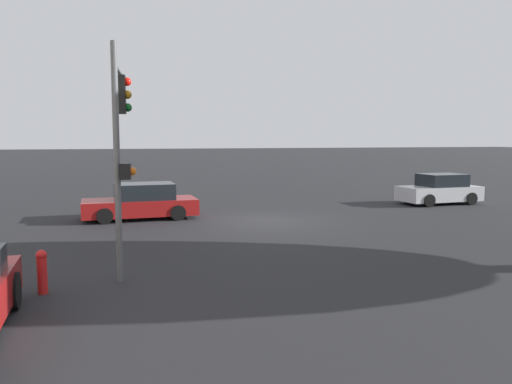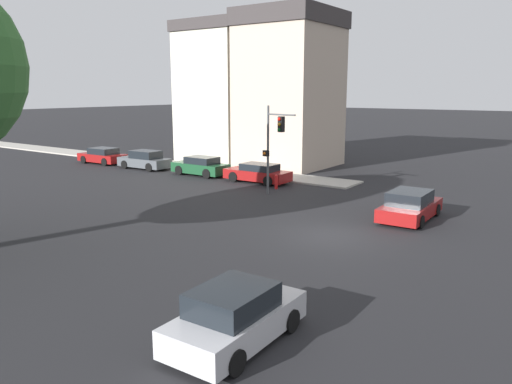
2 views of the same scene
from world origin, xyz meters
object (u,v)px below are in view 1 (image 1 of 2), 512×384
at_px(crossing_car_0, 440,190).
at_px(fire_hydrant, 42,270).
at_px(crossing_car_1, 141,202).
at_px(traffic_signal, 120,129).

relative_size(crossing_car_0, fire_hydrant, 4.32).
xyz_separation_m(crossing_car_0, crossing_car_1, (14.48, 0.43, -0.02)).
bearing_deg(fire_hydrant, crossing_car_1, -105.88).
height_order(traffic_signal, crossing_car_1, traffic_signal).
distance_m(crossing_car_0, fire_hydrant, 19.81).
relative_size(crossing_car_1, fire_hydrant, 4.89).
height_order(crossing_car_0, fire_hydrant, crossing_car_0).
xyz_separation_m(traffic_signal, fire_hydrant, (1.67, 0.87, -2.94)).
xyz_separation_m(crossing_car_1, fire_hydrant, (2.69, 9.45, -0.18)).
relative_size(traffic_signal, crossing_car_0, 1.33).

